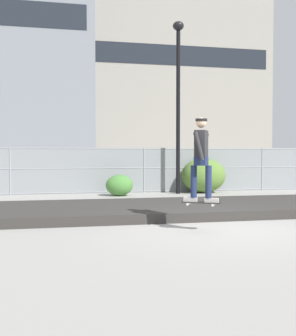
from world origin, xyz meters
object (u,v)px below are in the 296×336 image
(parked_car_mid, at_px, (156,169))
(shrub_center, at_px, (203,175))
(shrub_left, at_px, (119,185))
(skateboard, at_px, (201,203))
(street_lamp, at_px, (178,87))
(skater, at_px, (201,154))
(parked_car_near, at_px, (25,170))

(parked_car_mid, distance_m, shrub_center, 3.82)
(parked_car_mid, distance_m, shrub_left, 4.82)
(skateboard, distance_m, street_lamp, 8.74)
(parked_car_mid, relative_size, shrub_center, 2.42)
(shrub_left, xyz_separation_m, shrub_center, (3.55, 0.54, 0.31))
(shrub_center, bearing_deg, shrub_left, -171.30)
(skateboard, bearing_deg, shrub_left, 95.39)
(shrub_center, bearing_deg, skater, -109.80)
(street_lamp, bearing_deg, skateboard, -102.49)
(skater, height_order, parked_car_near, skater)
(street_lamp, distance_m, parked_car_mid, 5.12)
(parked_car_near, relative_size, shrub_center, 2.41)
(street_lamp, bearing_deg, parked_car_near, 148.70)
(skateboard, xyz_separation_m, shrub_center, (2.86, 7.93, 0.12))
(skateboard, relative_size, shrub_center, 0.43)
(parked_car_mid, bearing_deg, skateboard, -98.25)
(shrub_left, bearing_deg, skateboard, -84.61)
(parked_car_mid, bearing_deg, street_lamp, -89.39)
(parked_car_near, height_order, shrub_center, parked_car_near)
(skateboard, relative_size, skater, 0.46)
(street_lamp, bearing_deg, parked_car_mid, 90.61)
(skater, bearing_deg, shrub_center, 70.20)
(skater, bearing_deg, street_lamp, 77.51)
(parked_car_near, bearing_deg, street_lamp, -31.30)
(skateboard, relative_size, street_lamp, 0.12)
(parked_car_near, bearing_deg, parked_car_mid, 0.25)
(skateboard, xyz_separation_m, parked_car_near, (-4.50, 11.53, 0.25))
(parked_car_mid, bearing_deg, shrub_center, -72.00)
(skateboard, height_order, shrub_left, shrub_left)
(skater, bearing_deg, parked_car_mid, 81.75)
(skater, distance_m, parked_car_mid, 11.70)
(shrub_left, distance_m, shrub_center, 3.61)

